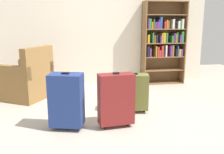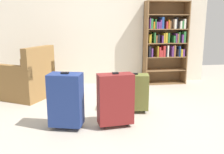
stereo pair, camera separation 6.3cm
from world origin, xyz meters
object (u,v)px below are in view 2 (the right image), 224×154
suitcase_navy_blue (66,100)px  suitcase_olive (135,92)px  mug (56,93)px  bookshelf (165,41)px  suitcase_dark_red (115,99)px  armchair (28,80)px

suitcase_navy_blue → suitcase_olive: bearing=24.3°
mug → suitcase_navy_blue: bearing=-80.5°
bookshelf → suitcase_dark_red: (-1.39, -2.11, -0.54)m
mug → suitcase_dark_red: 1.74m
suitcase_olive → suitcase_dark_red: 0.60m
bookshelf → suitcase_olive: 2.01m
bookshelf → suitcase_dark_red: size_ratio=2.42×
suitcase_dark_red → bookshelf: bearing=56.6°
armchair → suitcase_navy_blue: (0.69, -1.39, 0.06)m
mug → suitcase_olive: 1.60m
bookshelf → suitcase_olive: bookshelf is taller
armchair → suitcase_olive: 1.91m
suitcase_navy_blue → bookshelf: bearing=46.0°
bookshelf → suitcase_navy_blue: 2.92m
armchair → suitcase_olive: armchair is taller
mug → suitcase_dark_red: suitcase_dark_red is taller
armchair → bookshelf: bearing=14.1°
suitcase_olive → suitcase_dark_red: suitcase_dark_red is taller
suitcase_navy_blue → suitcase_olive: size_ratio=1.23×
bookshelf → armchair: size_ratio=1.77×
armchair → suitcase_olive: bearing=-29.9°
armchair → suitcase_navy_blue: size_ratio=1.34×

